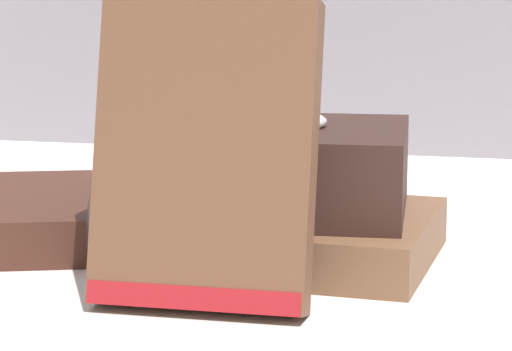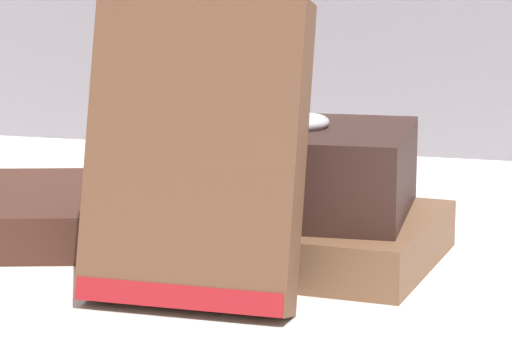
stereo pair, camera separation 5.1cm
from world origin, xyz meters
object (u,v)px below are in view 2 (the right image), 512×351
book_flat_bottom (275,235)px  reading_glasses (223,192)px  pocket_watch (291,122)px  book_leaning_front (194,163)px  book_flat_top (259,168)px

book_flat_bottom → reading_glasses: 0.19m
pocket_watch → reading_glasses: pocket_watch is taller
book_flat_bottom → book_leaning_front: (-0.01, -0.10, 0.06)m
book_flat_top → reading_glasses: book_flat_top is taller
pocket_watch → book_flat_top: bearing=-172.3°
book_leaning_front → reading_glasses: (-0.07, 0.27, -0.07)m
book_flat_bottom → reading_glasses: (-0.09, 0.17, -0.01)m
book_flat_bottom → reading_glasses: book_flat_bottom is taller
book_leaning_front → reading_glasses: 0.29m
book_flat_top → pocket_watch: (0.02, 0.00, 0.03)m
reading_glasses → pocket_watch: bearing=-39.5°
book_flat_bottom → pocket_watch: (0.01, 0.00, 0.07)m
book_leaning_front → book_flat_top: bearing=87.4°
pocket_watch → book_flat_bottom: bearing=-158.4°
book_flat_top → pocket_watch: bearing=3.6°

